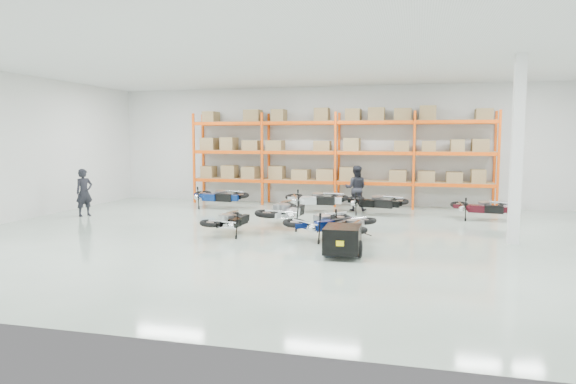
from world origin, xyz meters
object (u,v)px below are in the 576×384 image
(moto_touring_right, at_px, (352,221))
(moto_back_a, at_px, (218,193))
(person_left, at_px, (84,192))
(person_back, at_px, (356,188))
(moto_blue_centre, at_px, (323,218))
(moto_black_far_left, at_px, (229,217))
(moto_back_d, at_px, (483,204))
(moto_back_c, at_px, (375,198))
(moto_silver_left, at_px, (285,207))
(moto_back_b, at_px, (316,195))
(trailer, at_px, (342,239))

(moto_touring_right, distance_m, moto_back_a, 7.42)
(person_left, relative_size, person_back, 0.97)
(moto_blue_centre, xyz_separation_m, person_left, (-8.26, 1.90, 0.24))
(moto_blue_centre, height_order, person_left, person_left)
(moto_black_far_left, height_order, person_back, person_back)
(moto_blue_centre, distance_m, moto_back_d, 5.96)
(moto_touring_right, height_order, moto_back_c, moto_back_c)
(moto_silver_left, relative_size, moto_back_d, 1.17)
(moto_back_b, bearing_deg, person_back, -65.22)
(trailer, bearing_deg, person_back, 92.44)
(moto_black_far_left, bearing_deg, moto_blue_centre, -172.28)
(moto_back_b, xyz_separation_m, moto_back_d, (5.36, -0.44, -0.07))
(moto_back_c, bearing_deg, moto_silver_left, 155.60)
(moto_touring_right, xyz_separation_m, trailer, (0.00, -1.60, -0.14))
(trailer, distance_m, moto_back_c, 6.38)
(moto_back_c, xyz_separation_m, person_left, (-9.21, -2.59, 0.22))
(person_back, bearing_deg, moto_silver_left, 66.91)
(moto_back_c, distance_m, moto_back_d, 3.34)
(moto_touring_right, xyz_separation_m, moto_back_d, (3.51, 4.46, -0.01))
(moto_silver_left, bearing_deg, moto_back_c, -121.91)
(moto_touring_right, xyz_separation_m, moto_back_b, (-1.84, 4.90, 0.06))
(moto_back_b, relative_size, moto_back_c, 1.05)
(moto_back_d, bearing_deg, moto_back_a, 94.73)
(moto_back_b, distance_m, moto_back_d, 5.38)
(moto_black_far_left, relative_size, person_left, 1.03)
(trailer, height_order, person_left, person_left)
(moto_black_far_left, distance_m, moto_back_a, 5.28)
(moto_silver_left, height_order, moto_back_a, moto_silver_left)
(trailer, relative_size, moto_back_b, 0.83)
(moto_back_b, bearing_deg, moto_blue_centre, -169.80)
(moto_back_a, distance_m, moto_back_b, 3.63)
(moto_back_c, bearing_deg, moto_back_d, -83.37)
(moto_touring_right, height_order, person_back, person_back)
(person_back, bearing_deg, moto_black_far_left, 61.98)
(moto_back_c, bearing_deg, person_back, 54.89)
(moto_black_far_left, bearing_deg, trailer, 156.76)
(moto_back_b, xyz_separation_m, person_left, (-7.17, -2.71, 0.19))
(moto_back_b, distance_m, person_left, 7.67)
(moto_blue_centre, distance_m, moto_black_far_left, 2.50)
(trailer, bearing_deg, moto_back_c, 86.34)
(moto_blue_centre, distance_m, moto_back_a, 6.66)
(moto_silver_left, distance_m, moto_back_d, 6.27)
(moto_blue_centre, xyz_separation_m, moto_back_d, (4.27, 4.16, -0.02))
(moto_silver_left, relative_size, person_back, 1.24)
(moto_black_far_left, relative_size, moto_back_d, 0.95)
(moto_black_far_left, height_order, moto_back_c, moto_back_c)
(moto_blue_centre, bearing_deg, moto_back_b, -34.66)
(moto_back_a, xyz_separation_m, moto_back_d, (8.99, -0.55, -0.06))
(moto_back_a, distance_m, person_back, 4.96)
(moto_silver_left, distance_m, moto_back_a, 4.73)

